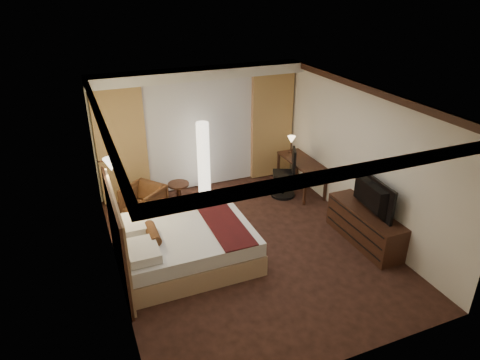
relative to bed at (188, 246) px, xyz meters
name	(u,v)px	position (x,y,z in m)	size (l,w,h in m)	color
floor	(249,247)	(1.11, 0.02, -0.31)	(4.50, 5.50, 0.01)	black
ceiling	(250,99)	(1.11, 0.02, 2.39)	(4.50, 5.50, 0.01)	white
back_wall	(199,129)	(1.11, 2.77, 1.04)	(4.50, 0.02, 2.70)	#EFE7CE
left_wall	(109,204)	(-1.14, 0.02, 1.04)	(0.02, 5.50, 2.70)	#EFE7CE
right_wall	(362,159)	(3.36, 0.02, 1.04)	(0.02, 5.50, 2.70)	#EFE7CE
crown_molding	(250,102)	(1.11, 0.02, 2.33)	(4.50, 5.50, 0.12)	black
soffit	(200,73)	(1.11, 2.52, 2.29)	(4.50, 0.50, 0.20)	white
curtain_sheer	(200,134)	(1.11, 2.69, 0.94)	(2.48, 0.04, 2.45)	silver
curtain_left_drape	(122,146)	(-0.59, 2.63, 0.94)	(1.00, 0.14, 2.45)	tan
curtain_right_drape	(272,126)	(2.81, 2.63, 0.94)	(1.00, 0.14, 2.45)	tan
wall_sconce	(111,165)	(-0.98, 0.84, 1.31)	(0.24, 0.24, 0.24)	white
bed	(188,246)	(0.00, 0.00, 0.00)	(2.15, 1.68, 0.63)	white
headboard	(118,238)	(-1.09, 0.00, 0.44)	(0.12, 1.98, 1.50)	tan
armchair	(144,200)	(-0.38, 1.80, 0.05)	(0.70, 0.66, 0.72)	#442A14
side_table	(179,194)	(0.39, 2.03, -0.07)	(0.44, 0.44, 0.49)	black
floor_lamp	(204,160)	(1.01, 2.20, 0.53)	(0.36, 0.36, 1.69)	white
desk	(301,176)	(3.06, 1.60, 0.06)	(0.55, 1.31, 0.75)	black
desk_lamp	(291,145)	(3.06, 2.10, 0.61)	(0.18, 0.18, 0.34)	#FFD899
office_chair	(284,173)	(2.60, 1.55, 0.24)	(0.53, 0.53, 1.10)	black
dresser	(365,226)	(3.11, -0.62, 0.01)	(0.50, 1.65, 0.64)	black
television	(368,194)	(3.08, -0.62, 0.66)	(1.15, 0.66, 0.15)	black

